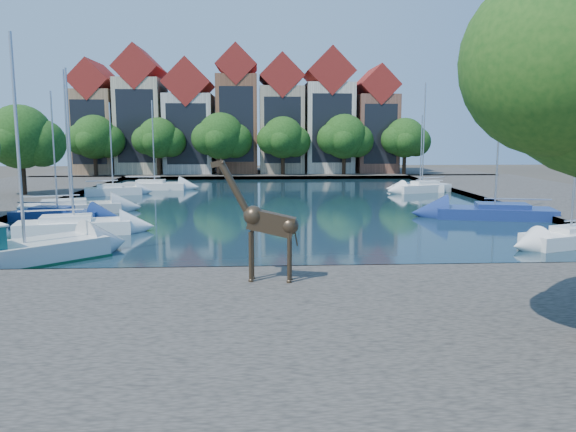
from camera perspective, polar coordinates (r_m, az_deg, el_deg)
name	(u,v)px	position (r m, az deg, el deg)	size (l,w,h in m)	color
ground	(290,277)	(23.42, 0.19, -6.23)	(160.00, 160.00, 0.00)	#38332B
water_basin	(273,204)	(47.00, -1.49, 1.26)	(38.00, 50.00, 0.08)	black
near_quay	(304,330)	(16.67, 1.61, -11.51)	(50.00, 14.00, 0.50)	#524D47
far_quay	(267,174)	(78.83, -2.16, 4.33)	(60.00, 16.00, 0.50)	#524D47
right_quay	(563,199)	(53.83, 26.18, 1.53)	(14.00, 52.00, 0.50)	#524D47
townhouse_west_end	(98,122)	(81.55, -18.78, 9.03)	(5.44, 9.18, 14.93)	#9A7554
townhouse_west_mid	(142,116)	(80.19, -14.61, 9.85)	(5.94, 9.18, 16.79)	#BEB392
townhouse_west_inner	(190,122)	(79.15, -9.91, 9.37)	(6.43, 9.18, 15.15)	beige
townhouse_center	(238,115)	(78.68, -5.15, 10.21)	(5.44, 9.18, 16.93)	brown
townhouse_east_inner	(281,119)	(78.69, -0.71, 9.78)	(5.94, 9.18, 15.79)	tan
townhouse_east_mid	(328,117)	(79.24, 4.06, 10.02)	(6.43, 9.18, 16.65)	beige
townhouse_east_end	(374,124)	(80.28, 8.73, 9.22)	(5.44, 9.18, 14.43)	brown
far_tree_far_west	(95,139)	(75.96, -19.00, 7.45)	(7.28, 5.60, 7.68)	#332114
far_tree_west	(159,139)	(74.19, -13.00, 7.60)	(6.76, 5.20, 7.36)	#332114
far_tree_mid_west	(222,138)	(73.25, -6.76, 7.91)	(7.80, 6.00, 8.00)	#332114
far_tree_mid_east	(284,139)	(73.19, -0.45, 7.84)	(7.02, 5.40, 7.52)	#332114
far_tree_east	(345,138)	(74.00, 5.82, 7.89)	(7.54, 5.80, 7.84)	#332114
far_tree_far_east	(406,139)	(75.64, 11.86, 7.64)	(6.76, 5.20, 7.36)	#332114
side_tree_left_far	(21,139)	(54.64, -25.45, 7.08)	(7.28, 5.60, 7.88)	#332114
giraffe_statue	(265,222)	(20.52, -2.37, -0.64)	(3.13, 0.79, 4.47)	#3E2E1F
sailboat_left_a	(74,224)	(34.89, -20.92, -0.77)	(6.66, 3.54, 9.45)	white
sailboat_left_b	(58,213)	(41.10, -22.36, 0.31)	(6.05, 2.61, 8.57)	navy
sailboat_left_c	(71,206)	(44.05, -21.20, 0.97)	(7.39, 4.38, 10.28)	silver
sailboat_left_d	(113,189)	(55.68, -17.35, 2.64)	(5.46, 3.27, 8.63)	silver
sailboat_left_e	(155,184)	(59.95, -13.39, 3.15)	(6.50, 2.55, 9.12)	silver
sailboat_right_a	(570,235)	(32.80, 26.77, -1.73)	(5.66, 3.55, 10.31)	white
sailboat_right_b	(495,210)	(41.18, 20.25, 0.55)	(8.21, 4.38, 11.26)	navy
sailboat_right_c	(422,186)	(57.29, 13.46, 2.98)	(6.07, 3.95, 10.66)	white
sailboat_right_d	(420,187)	(58.00, 13.25, 2.93)	(4.91, 2.71, 7.57)	white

